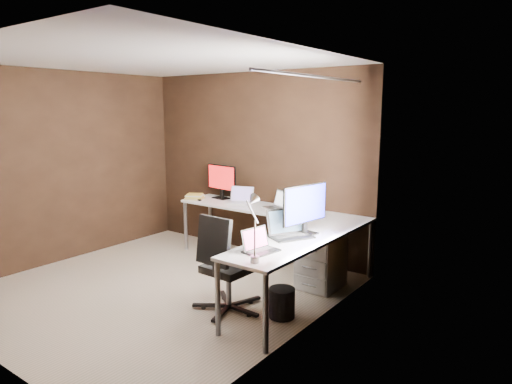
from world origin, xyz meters
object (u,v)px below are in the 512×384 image
laptop_silver (279,205)px  laptop_black_small (259,246)px  laptop_white (241,200)px  wastebasket (282,303)px  laptop_black_big (289,231)px  book_stack (195,197)px  monitor_left (222,180)px  desk_lamp (253,219)px  office_chair (226,283)px  drawer_pedestal (321,261)px  monitor_right (305,207)px

laptop_silver → laptop_black_small: bearing=-38.6°
laptop_white → laptop_silver: 0.62m
wastebasket → laptop_black_small: bearing=-102.8°
laptop_black_big → book_stack: (-2.12, 0.84, -0.02)m
monitor_left → laptop_black_small: 2.55m
monitor_left → wastebasket: bearing=-28.1°
desk_lamp → office_chair: size_ratio=0.57×
drawer_pedestal → laptop_white: laptop_white is taller
office_chair → drawer_pedestal: bearing=69.9°
office_chair → wastebasket: office_chair is taller
laptop_black_small → monitor_right: bearing=5.6°
desk_lamp → laptop_silver: bearing=139.6°
drawer_pedestal → office_chair: (-0.46, -1.13, -0.01)m
drawer_pedestal → monitor_right: bearing=-83.5°
drawer_pedestal → laptop_black_small: laptop_black_small is taller
office_chair → desk_lamp: bearing=-25.7°
monitor_left → book_stack: (-0.27, -0.28, -0.23)m
monitor_right → desk_lamp: bearing=-167.4°
laptop_black_small → laptop_white: bearing=52.1°
desk_lamp → office_chair: desk_lamp is taller
laptop_black_small → book_stack: bearing=66.4°
laptop_silver → wastebasket: laptop_silver is taller
monitor_left → laptop_black_big: size_ratio=1.11×
monitor_right → book_stack: bearing=83.0°
office_chair → wastebasket: bearing=23.5°
laptop_white → office_chair: (1.01, -1.52, -0.49)m
drawer_pedestal → laptop_black_small: 1.30m
monitor_left → wastebasket: (1.96, -1.40, -0.85)m
laptop_white → office_chair: office_chair is taller
drawer_pedestal → wastebasket: 0.93m
wastebasket → laptop_white: bearing=139.5°
monitor_right → laptop_black_big: monitor_right is taller
monitor_right → book_stack: (-2.21, 0.68, -0.26)m
monitor_right → wastebasket: monitor_right is taller
desk_lamp → monitor_left: bearing=158.4°
laptop_silver → laptop_black_big: (0.80, -1.03, 0.01)m
laptop_black_big → laptop_white: bearing=82.1°
drawer_pedestal → monitor_left: bearing=165.6°
drawer_pedestal → monitor_left: 2.07m
drawer_pedestal → laptop_black_small: bearing=-89.8°
wastebasket → office_chair: bearing=-158.4°
monitor_right → laptop_silver: bearing=55.9°
drawer_pedestal → laptop_black_small: (0.00, -1.21, 0.48)m
monitor_right → office_chair: size_ratio=0.63×
drawer_pedestal → office_chair: size_ratio=0.60×
laptop_white → laptop_silver: (0.62, 0.01, 0.00)m
monitor_right → wastebasket: size_ratio=2.15×
monitor_left → book_stack: size_ratio=1.92×
monitor_left → desk_lamp: 2.75m
desk_lamp → monitor_right: bearing=114.7°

